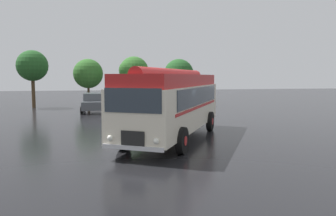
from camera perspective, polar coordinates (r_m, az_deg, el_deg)
ground_plane at (r=15.88m, az=0.10°, el=-5.80°), size 120.00×120.00×0.00m
vintage_bus at (r=16.33m, az=1.01°, el=1.23°), size 7.07×9.99×3.49m
car_near_left at (r=29.38m, az=-12.90°, el=0.95°), size 2.03×4.24×1.66m
car_mid_left at (r=29.50m, az=-6.79°, el=1.07°), size 2.09×4.27×1.66m
car_mid_right at (r=30.85m, az=-2.03°, el=1.30°), size 2.34×4.37×1.66m
car_far_right at (r=31.28m, az=3.06°, el=1.35°), size 2.01×4.22×1.66m
tree_far_left at (r=35.25m, az=-22.41°, el=6.80°), size 3.04×3.04×5.70m
tree_left_of_centre at (r=35.71m, az=-13.76°, el=5.86°), size 3.10×3.10×4.97m
tree_centre at (r=35.16m, az=-6.15°, el=6.41°), size 3.20×3.15×5.24m
tree_right_of_centre at (r=35.43m, az=1.80°, el=5.95°), size 3.19×3.19×5.00m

